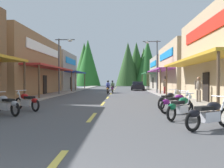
{
  "coord_description": "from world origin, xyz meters",
  "views": [
    {
      "loc": [
        1.23,
        -1.72,
        1.54
      ],
      "look_at": [
        0.3,
        20.56,
        1.2
      ],
      "focal_mm": 36.65,
      "sensor_mm": 36.0,
      "label": 1
    }
  ],
  "objects_px": {
    "motorcycle_parked_left_1": "(6,104)",
    "pedestrian_browsing": "(199,88)",
    "motorcycle_parked_right_0": "(209,114)",
    "rider_cruising_lead": "(108,88)",
    "parked_car_curbside": "(138,86)",
    "motorcycle_parked_right_3": "(168,100)",
    "rider_cruising_trailing": "(112,88)",
    "streetlamp_right": "(154,59)",
    "motorcycle_parked_right_2": "(176,102)",
    "motorcycle_parked_left_2": "(27,101)",
    "motorcycle_parked_right_1": "(181,107)",
    "pedestrian_by_shop": "(165,86)",
    "streetlamp_left": "(62,58)"
  },
  "relations": [
    {
      "from": "motorcycle_parked_right_0",
      "to": "motorcycle_parked_right_1",
      "type": "xyz_separation_m",
      "value": [
        -0.4,
        1.88,
        0.0
      ]
    },
    {
      "from": "motorcycle_parked_right_3",
      "to": "pedestrian_browsing",
      "type": "distance_m",
      "value": 3.81
    },
    {
      "from": "motorcycle_parked_left_2",
      "to": "pedestrian_by_shop",
      "type": "relative_size",
      "value": 1.05
    },
    {
      "from": "streetlamp_left",
      "to": "motorcycle_parked_right_2",
      "type": "height_order",
      "value": "streetlamp_left"
    },
    {
      "from": "motorcycle_parked_right_0",
      "to": "rider_cruising_lead",
      "type": "height_order",
      "value": "rider_cruising_lead"
    },
    {
      "from": "pedestrian_browsing",
      "to": "parked_car_curbside",
      "type": "height_order",
      "value": "pedestrian_browsing"
    },
    {
      "from": "motorcycle_parked_right_3",
      "to": "rider_cruising_trailing",
      "type": "height_order",
      "value": "rider_cruising_trailing"
    },
    {
      "from": "motorcycle_parked_left_1",
      "to": "pedestrian_by_shop",
      "type": "bearing_deg",
      "value": -90.01
    },
    {
      "from": "pedestrian_browsing",
      "to": "parked_car_curbside",
      "type": "distance_m",
      "value": 21.38
    },
    {
      "from": "motorcycle_parked_right_2",
      "to": "pedestrian_browsing",
      "type": "distance_m",
      "value": 5.02
    },
    {
      "from": "pedestrian_browsing",
      "to": "streetlamp_left",
      "type": "bearing_deg",
      "value": -78.51
    },
    {
      "from": "pedestrian_by_shop",
      "to": "pedestrian_browsing",
      "type": "relative_size",
      "value": 0.96
    },
    {
      "from": "motorcycle_parked_right_0",
      "to": "motorcycle_parked_left_2",
      "type": "bearing_deg",
      "value": 119.61
    },
    {
      "from": "motorcycle_parked_right_2",
      "to": "rider_cruising_trailing",
      "type": "distance_m",
      "value": 18.2
    },
    {
      "from": "motorcycle_parked_right_1",
      "to": "motorcycle_parked_right_2",
      "type": "relative_size",
      "value": 0.91
    },
    {
      "from": "motorcycle_parked_right_2",
      "to": "pedestrian_by_shop",
      "type": "xyz_separation_m",
      "value": [
        2.1,
        14.15,
        0.51
      ]
    },
    {
      "from": "motorcycle_parked_left_1",
      "to": "rider_cruising_trailing",
      "type": "bearing_deg",
      "value": -69.1
    },
    {
      "from": "motorcycle_parked_right_3",
      "to": "rider_cruising_trailing",
      "type": "xyz_separation_m",
      "value": [
        -3.7,
        16.27,
        0.17
      ]
    },
    {
      "from": "motorcycle_parked_left_1",
      "to": "rider_cruising_trailing",
      "type": "xyz_separation_m",
      "value": [
        4.01,
        18.9,
        0.17
      ]
    },
    {
      "from": "motorcycle_parked_left_2",
      "to": "motorcycle_parked_right_1",
      "type": "bearing_deg",
      "value": -162.71
    },
    {
      "from": "streetlamp_left",
      "to": "pedestrian_by_shop",
      "type": "relative_size",
      "value": 3.48
    },
    {
      "from": "rider_cruising_lead",
      "to": "rider_cruising_trailing",
      "type": "height_order",
      "value": "same"
    },
    {
      "from": "rider_cruising_lead",
      "to": "motorcycle_parked_left_2",
      "type": "bearing_deg",
      "value": 169.76
    },
    {
      "from": "motorcycle_parked_right_3",
      "to": "pedestrian_by_shop",
      "type": "xyz_separation_m",
      "value": [
        2.15,
        12.61,
        0.51
      ]
    },
    {
      "from": "streetlamp_right",
      "to": "motorcycle_parked_left_1",
      "type": "bearing_deg",
      "value": -117.83
    },
    {
      "from": "motorcycle_parked_right_2",
      "to": "parked_car_curbside",
      "type": "height_order",
      "value": "parked_car_curbside"
    },
    {
      "from": "motorcycle_parked_left_1",
      "to": "parked_car_curbside",
      "type": "bearing_deg",
      "value": -73.28
    },
    {
      "from": "motorcycle_parked_left_2",
      "to": "pedestrian_by_shop",
      "type": "height_order",
      "value": "pedestrian_by_shop"
    },
    {
      "from": "motorcycle_parked_left_1",
      "to": "pedestrian_browsing",
      "type": "height_order",
      "value": "pedestrian_browsing"
    },
    {
      "from": "rider_cruising_trailing",
      "to": "streetlamp_right",
      "type": "bearing_deg",
      "value": -110.75
    },
    {
      "from": "motorcycle_parked_left_1",
      "to": "rider_cruising_lead",
      "type": "height_order",
      "value": "rider_cruising_lead"
    },
    {
      "from": "streetlamp_left",
      "to": "streetlamp_right",
      "type": "height_order",
      "value": "streetlamp_right"
    },
    {
      "from": "motorcycle_parked_right_0",
      "to": "motorcycle_parked_left_1",
      "type": "distance_m",
      "value": 8.32
    },
    {
      "from": "motorcycle_parked_right_3",
      "to": "rider_cruising_lead",
      "type": "height_order",
      "value": "rider_cruising_lead"
    },
    {
      "from": "pedestrian_by_shop",
      "to": "motorcycle_parked_left_2",
      "type": "bearing_deg",
      "value": 89.55
    },
    {
      "from": "streetlamp_left",
      "to": "motorcycle_parked_right_1",
      "type": "distance_m",
      "value": 17.5
    },
    {
      "from": "streetlamp_left",
      "to": "rider_cruising_trailing",
      "type": "xyz_separation_m",
      "value": [
        5.17,
        4.84,
        -3.26
      ]
    },
    {
      "from": "pedestrian_browsing",
      "to": "motorcycle_parked_right_1",
      "type": "bearing_deg",
      "value": 24.55
    },
    {
      "from": "rider_cruising_trailing",
      "to": "motorcycle_parked_right_2",
      "type": "bearing_deg",
      "value": -168.52
    },
    {
      "from": "motorcycle_parked_left_1",
      "to": "streetlamp_right",
      "type": "bearing_deg",
      "value": -84.96
    },
    {
      "from": "motorcycle_parked_right_0",
      "to": "parked_car_curbside",
      "type": "bearing_deg",
      "value": 58.91
    },
    {
      "from": "motorcycle_parked_right_1",
      "to": "motorcycle_parked_right_3",
      "type": "relative_size",
      "value": 0.99
    },
    {
      "from": "motorcycle_parked_right_1",
      "to": "streetlamp_left",
      "type": "bearing_deg",
      "value": 72.19
    },
    {
      "from": "motorcycle_parked_right_1",
      "to": "motorcycle_parked_right_2",
      "type": "distance_m",
      "value": 1.85
    },
    {
      "from": "motorcycle_parked_left_2",
      "to": "parked_car_curbside",
      "type": "bearing_deg",
      "value": -71.35
    },
    {
      "from": "rider_cruising_trailing",
      "to": "pedestrian_browsing",
      "type": "distance_m",
      "value": 14.87
    },
    {
      "from": "motorcycle_parked_right_1",
      "to": "motorcycle_parked_right_2",
      "type": "xyz_separation_m",
      "value": [
        0.25,
        1.84,
        0.0
      ]
    },
    {
      "from": "motorcycle_parked_right_2",
      "to": "motorcycle_parked_left_2",
      "type": "bearing_deg",
      "value": 141.62
    },
    {
      "from": "pedestrian_browsing",
      "to": "motorcycle_parked_right_0",
      "type": "bearing_deg",
      "value": 32.31
    },
    {
      "from": "motorcycle_parked_left_1",
      "to": "pedestrian_browsing",
      "type": "bearing_deg",
      "value": -119.32
    }
  ]
}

